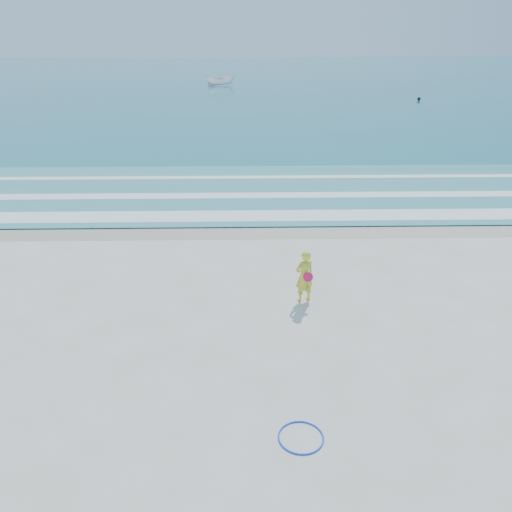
{
  "coord_description": "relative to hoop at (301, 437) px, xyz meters",
  "views": [
    {
      "loc": [
        -0.23,
        -9.12,
        6.74
      ],
      "look_at": [
        0.07,
        4.0,
        1.0
      ],
      "focal_mm": 35.0,
      "sensor_mm": 36.0,
      "label": 1
    }
  ],
  "objects": [
    {
      "name": "ocean",
      "position": [
        -0.75,
        107.09,
        0.0
      ],
      "size": [
        400.0,
        190.0,
        0.04
      ],
      "primitive_type": "cube",
      "color": "#19727F",
      "rests_on": "ground"
    },
    {
      "name": "boat",
      "position": [
        -4.61,
        73.88,
        0.89
      ],
      "size": [
        4.66,
        2.29,
        1.73
      ],
      "primitive_type": "imported",
      "rotation": [
        0.0,
        0.0,
        1.71
      ],
      "color": "white",
      "rests_on": "ocean"
    },
    {
      "name": "wet_sand",
      "position": [
        -0.75,
        11.09,
        -0.01
      ],
      "size": [
        400.0,
        2.4,
        0.0
      ],
      "primitive_type": "cube",
      "color": "#B2A893",
      "rests_on": "ground"
    },
    {
      "name": "hoop",
      "position": [
        0.0,
        0.0,
        0.0
      ],
      "size": [
        0.86,
        0.86,
        0.03
      ],
      "primitive_type": "torus",
      "rotation": [
        0.0,
        0.0,
        0.01
      ],
      "color": "#0E43FF",
      "rests_on": "ground"
    },
    {
      "name": "foam_far",
      "position": [
        -0.75,
        18.59,
        0.04
      ],
      "size": [
        400.0,
        0.6,
        0.01
      ],
      "primitive_type": "cube",
      "color": "white",
      "rests_on": "shallow"
    },
    {
      "name": "ground",
      "position": [
        -0.75,
        2.09,
        -0.02
      ],
      "size": [
        400.0,
        400.0,
        0.0
      ],
      "primitive_type": "plane",
      "color": "silver",
      "rests_on": "ground"
    },
    {
      "name": "shallow",
      "position": [
        -0.75,
        16.09,
        0.03
      ],
      "size": [
        400.0,
        10.0,
        0.01
      ],
      "primitive_type": "cube",
      "color": "#59B7AD",
      "rests_on": "ocean"
    },
    {
      "name": "foam_mid",
      "position": [
        -0.75,
        15.29,
        0.04
      ],
      "size": [
        400.0,
        0.9,
        0.01
      ],
      "primitive_type": "cube",
      "color": "white",
      "rests_on": "shallow"
    },
    {
      "name": "woman",
      "position": [
        0.62,
        5.24,
        0.74
      ],
      "size": [
        0.64,
        0.54,
        1.5
      ],
      "color": "yellow",
      "rests_on": "ground"
    },
    {
      "name": "buoy",
      "position": [
        19.49,
        53.35,
        0.22
      ],
      "size": [
        0.39,
        0.39,
        0.39
      ],
      "primitive_type": "sphere",
      "color": "black",
      "rests_on": "ocean"
    },
    {
      "name": "foam_near",
      "position": [
        -0.75,
        12.39,
        0.04
      ],
      "size": [
        400.0,
        1.4,
        0.01
      ],
      "primitive_type": "cube",
      "color": "white",
      "rests_on": "shallow"
    }
  ]
}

